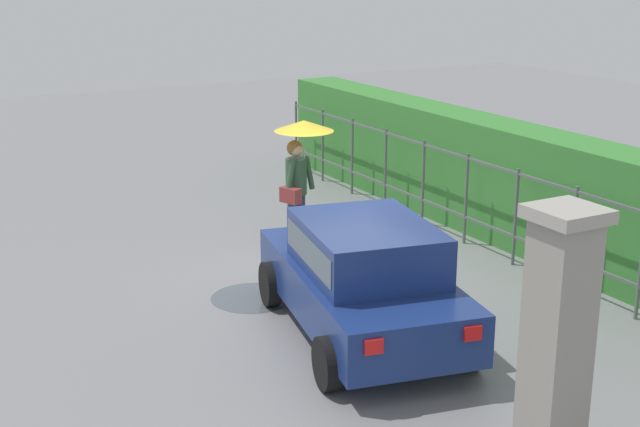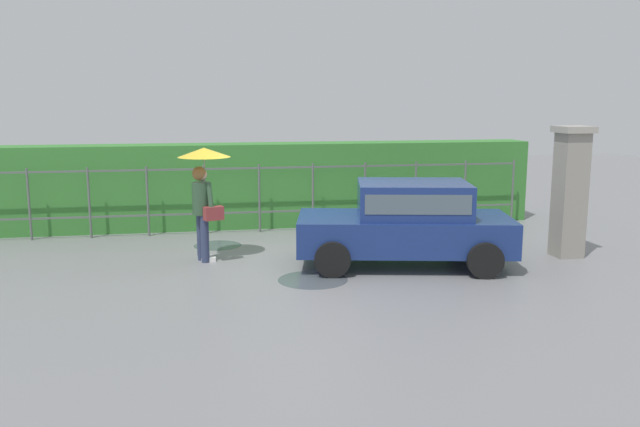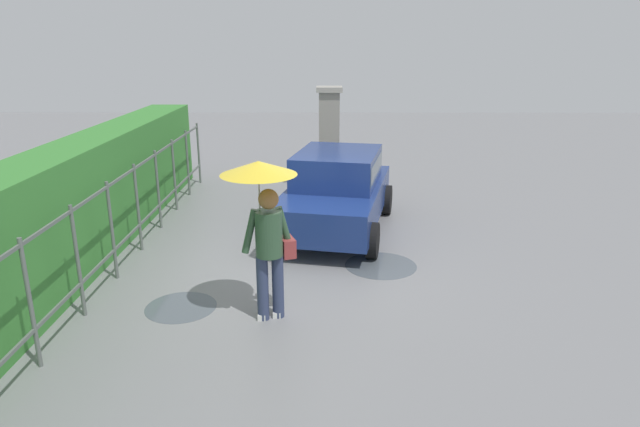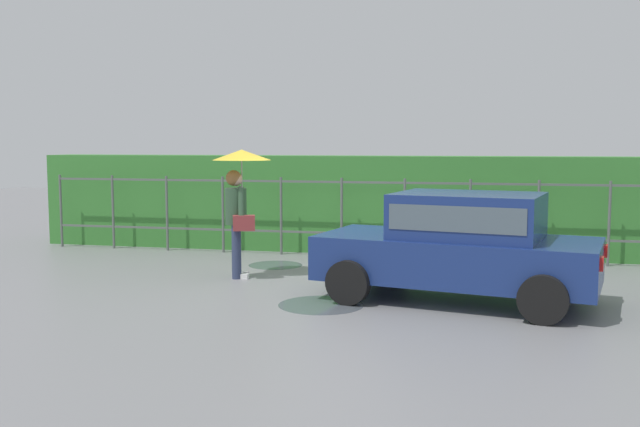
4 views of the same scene
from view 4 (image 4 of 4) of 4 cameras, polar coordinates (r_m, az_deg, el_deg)
The scene contains 7 objects.
ground_plane at distance 10.76m, azimuth 1.51°, elevation -5.82°, with size 40.00×40.00×0.00m, color slate.
car at distance 9.77m, azimuth 11.31°, elevation -2.32°, with size 3.96×2.44×1.48m.
pedestrian at distance 11.30m, azimuth -6.55°, elevation 2.20°, with size 0.94×0.94×2.05m.
fence_section at distance 13.34m, azimuth 1.75°, elevation 0.01°, with size 11.94×0.05×1.50m.
hedge_row at distance 14.08m, azimuth 2.35°, elevation 0.81°, with size 12.89×0.90×1.90m, color #387F33.
puddle_near at distance 9.48m, azimuth 0.08°, elevation -7.39°, with size 1.14×1.14×0.00m, color #4C545B.
puddle_far at distance 12.53m, azimuth -3.62°, elevation -4.18°, with size 0.95×0.95×0.00m, color #4C545B.
Camera 4 is at (2.06, -10.34, 2.15)m, focal length 39.62 mm.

